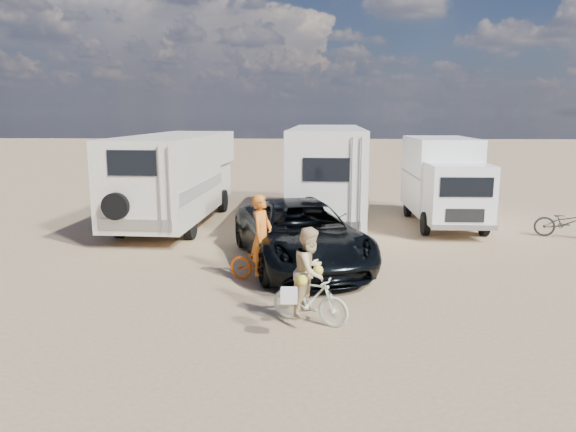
{
  "coord_description": "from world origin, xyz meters",
  "views": [
    {
      "loc": [
        -0.79,
        -11.25,
        3.83
      ],
      "look_at": [
        -1.3,
        1.91,
        1.3
      ],
      "focal_mm": 33.55,
      "sensor_mm": 36.0,
      "label": 1
    }
  ],
  "objects_px": {
    "rider_woman": "(310,281)",
    "bike_parked": "(566,222)",
    "rv_left": "(176,180)",
    "rider_man": "(262,242)",
    "box_truck": "(444,183)",
    "bike_man": "(262,264)",
    "dark_suv": "(300,233)",
    "bike_woman": "(310,299)",
    "crate": "(332,245)",
    "rv_main": "(326,176)",
    "cooler": "(332,249)"
  },
  "relations": [
    {
      "from": "rider_man",
      "to": "rider_woman",
      "type": "relative_size",
      "value": 1.13
    },
    {
      "from": "rider_woman",
      "to": "dark_suv",
      "type": "bearing_deg",
      "value": 28.49
    },
    {
      "from": "rv_main",
      "to": "rider_woman",
      "type": "relative_size",
      "value": 4.8
    },
    {
      "from": "rv_left",
      "to": "box_truck",
      "type": "bearing_deg",
      "value": 3.05
    },
    {
      "from": "dark_suv",
      "to": "rider_man",
      "type": "bearing_deg",
      "value": -134.99
    },
    {
      "from": "crate",
      "to": "dark_suv",
      "type": "bearing_deg",
      "value": -124.69
    },
    {
      "from": "box_truck",
      "to": "cooler",
      "type": "bearing_deg",
      "value": -132.64
    },
    {
      "from": "rv_left",
      "to": "rider_man",
      "type": "relative_size",
      "value": 4.27
    },
    {
      "from": "bike_woman",
      "to": "cooler",
      "type": "relative_size",
      "value": 2.84
    },
    {
      "from": "rv_left",
      "to": "bike_parked",
      "type": "bearing_deg",
      "value": -4.87
    },
    {
      "from": "rider_man",
      "to": "crate",
      "type": "relative_size",
      "value": 3.8
    },
    {
      "from": "rider_man",
      "to": "bike_parked",
      "type": "distance_m",
      "value": 10.27
    },
    {
      "from": "box_truck",
      "to": "crate",
      "type": "height_order",
      "value": "box_truck"
    },
    {
      "from": "dark_suv",
      "to": "rider_woman",
      "type": "bearing_deg",
      "value": -101.99
    },
    {
      "from": "rider_man",
      "to": "bike_parked",
      "type": "height_order",
      "value": "rider_man"
    },
    {
      "from": "rv_main",
      "to": "rv_left",
      "type": "relative_size",
      "value": 0.99
    },
    {
      "from": "rider_man",
      "to": "bike_man",
      "type": "bearing_deg",
      "value": -160.82
    },
    {
      "from": "rv_left",
      "to": "rider_woman",
      "type": "distance_m",
      "value": 10.17
    },
    {
      "from": "bike_man",
      "to": "bike_parked",
      "type": "bearing_deg",
      "value": -43.03
    },
    {
      "from": "rv_left",
      "to": "rider_man",
      "type": "distance_m",
      "value": 7.48
    },
    {
      "from": "rider_woman",
      "to": "rv_main",
      "type": "bearing_deg",
      "value": 21.27
    },
    {
      "from": "dark_suv",
      "to": "rv_left",
      "type": "bearing_deg",
      "value": 115.45
    },
    {
      "from": "cooler",
      "to": "rider_man",
      "type": "bearing_deg",
      "value": -143.72
    },
    {
      "from": "crate",
      "to": "bike_parked",
      "type": "bearing_deg",
      "value": 15.35
    },
    {
      "from": "cooler",
      "to": "rv_left",
      "type": "bearing_deg",
      "value": 124.24
    },
    {
      "from": "rider_man",
      "to": "bike_parked",
      "type": "xyz_separation_m",
      "value": [
        9.08,
        4.78,
        -0.44
      ]
    },
    {
      "from": "rv_main",
      "to": "rider_man",
      "type": "relative_size",
      "value": 4.25
    },
    {
      "from": "box_truck",
      "to": "bike_man",
      "type": "distance_m",
      "value": 8.74
    },
    {
      "from": "bike_parked",
      "to": "cooler",
      "type": "xyz_separation_m",
      "value": [
        -7.37,
        -2.54,
        -0.27
      ]
    },
    {
      "from": "bike_man",
      "to": "rv_left",
      "type": "bearing_deg",
      "value": 47.7
    },
    {
      "from": "rv_left",
      "to": "bike_parked",
      "type": "relative_size",
      "value": 4.27
    },
    {
      "from": "bike_parked",
      "to": "bike_man",
      "type": "bearing_deg",
      "value": 136.0
    },
    {
      "from": "box_truck",
      "to": "bike_parked",
      "type": "xyz_separation_m",
      "value": [
        3.38,
        -1.76,
        -1.0
      ]
    },
    {
      "from": "rider_man",
      "to": "bike_woman",
      "type": "bearing_deg",
      "value": -136.81
    },
    {
      "from": "rider_woman",
      "to": "bike_parked",
      "type": "relative_size",
      "value": 0.88
    },
    {
      "from": "rv_main",
      "to": "rv_left",
      "type": "distance_m",
      "value": 5.24
    },
    {
      "from": "rider_woman",
      "to": "crate",
      "type": "bearing_deg",
      "value": 18.09
    },
    {
      "from": "rv_main",
      "to": "rider_man",
      "type": "distance_m",
      "value": 7.05
    },
    {
      "from": "rv_main",
      "to": "cooler",
      "type": "xyz_separation_m",
      "value": [
        0.03,
        -4.57,
        -1.46
      ]
    },
    {
      "from": "box_truck",
      "to": "cooler",
      "type": "relative_size",
      "value": 9.84
    },
    {
      "from": "rv_left",
      "to": "box_truck",
      "type": "height_order",
      "value": "rv_left"
    },
    {
      "from": "rv_main",
      "to": "crate",
      "type": "distance_m",
      "value": 4.31
    },
    {
      "from": "dark_suv",
      "to": "box_truck",
      "type": "bearing_deg",
      "value": 30.44
    },
    {
      "from": "bike_woman",
      "to": "box_truck",
      "type": "bearing_deg",
      "value": -2.21
    },
    {
      "from": "dark_suv",
      "to": "bike_parked",
      "type": "bearing_deg",
      "value": 6.07
    },
    {
      "from": "box_truck",
      "to": "bike_woman",
      "type": "relative_size",
      "value": 3.46
    },
    {
      "from": "bike_woman",
      "to": "cooler",
      "type": "distance_m",
      "value": 4.76
    },
    {
      "from": "box_truck",
      "to": "rider_man",
      "type": "height_order",
      "value": "box_truck"
    },
    {
      "from": "dark_suv",
      "to": "rider_man",
      "type": "distance_m",
      "value": 1.73
    },
    {
      "from": "rv_left",
      "to": "rider_woman",
      "type": "relative_size",
      "value": 4.83
    }
  ]
}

